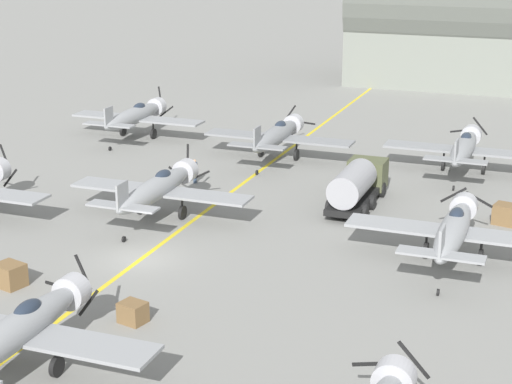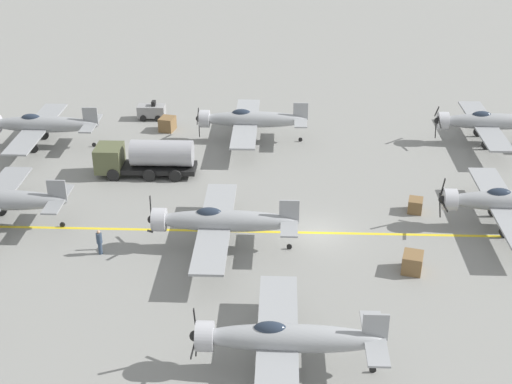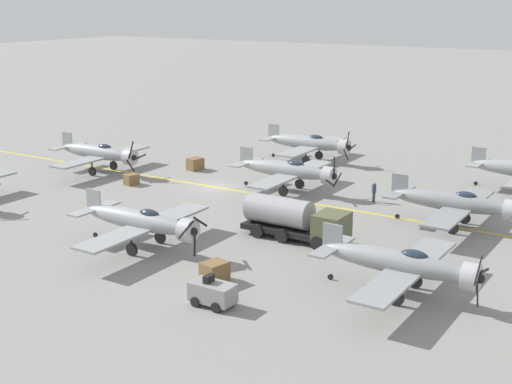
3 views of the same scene
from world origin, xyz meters
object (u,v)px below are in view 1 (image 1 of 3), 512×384
(airplane_near_center, at_px, (18,330))
(airplane_far_right, at_px, (464,148))
(ground_crew_walking, at_px, (195,170))
(supply_crate_mid_lane, at_px, (507,214))
(fuel_tanker, at_px, (357,184))
(airplane_mid_center, at_px, (158,188))
(airplane_mid_right, at_px, (454,229))
(supply_crate_outboard, at_px, (10,275))
(supply_crate_by_tanker, at_px, (133,312))
(airplane_far_center, at_px, (277,135))
(airplane_far_left, at_px, (136,116))

(airplane_near_center, relative_size, airplane_far_right, 1.00)
(ground_crew_walking, relative_size, supply_crate_mid_lane, 1.16)
(fuel_tanker, bearing_deg, airplane_mid_center, -147.97)
(airplane_mid_right, distance_m, supply_crate_outboard, 23.83)
(supply_crate_by_tanker, bearing_deg, supply_crate_outboard, 169.55)
(airplane_far_center, distance_m, supply_crate_by_tanker, 29.93)
(supply_crate_mid_lane, bearing_deg, airplane_near_center, -123.09)
(airplane_far_center, xyz_separation_m, fuel_tanker, (8.78, -8.97, -0.50))
(airplane_far_right, distance_m, supply_crate_mid_lane, 11.34)
(airplane_near_center, height_order, supply_crate_outboard, airplane_near_center)
(airplane_far_left, distance_m, airplane_far_center, 14.05)
(supply_crate_mid_lane, bearing_deg, ground_crew_walking, 176.99)
(airplane_mid_center, relative_size, fuel_tanker, 1.50)
(airplane_mid_right, relative_size, airplane_far_right, 1.00)
(airplane_near_center, bearing_deg, airplane_far_left, 120.51)
(airplane_far_center, bearing_deg, airplane_near_center, -99.66)
(airplane_far_center, bearing_deg, fuel_tanker, -57.26)
(ground_crew_walking, xyz_separation_m, supply_crate_outboard, (-1.28, -20.16, -0.35))
(airplane_mid_center, height_order, ground_crew_walking, airplane_mid_center)
(airplane_near_center, relative_size, supply_crate_by_tanker, 9.94)
(airplane_near_center, bearing_deg, supply_crate_mid_lane, 65.75)
(airplane_mid_right, xyz_separation_m, airplane_near_center, (-15.00, -18.64, 0.00))
(supply_crate_mid_lane, bearing_deg, airplane_far_right, 111.39)
(airplane_far_center, xyz_separation_m, supply_crate_by_tanker, (3.26, -29.72, -1.51))
(airplane_mid_center, xyz_separation_m, supply_crate_by_tanker, (5.63, -13.77, -1.51))
(airplane_far_left, bearing_deg, supply_crate_mid_lane, -17.34)
(airplane_mid_center, bearing_deg, fuel_tanker, 21.26)
(airplane_far_center, height_order, ground_crew_walking, airplane_far_center)
(airplane_mid_right, bearing_deg, airplane_near_center, -112.04)
(airplane_far_right, height_order, supply_crate_mid_lane, airplane_far_right)
(airplane_far_left, relative_size, supply_crate_by_tanker, 9.94)
(airplane_near_center, xyz_separation_m, ground_crew_walking, (-4.69, 27.57, -1.05))
(airplane_mid_right, relative_size, supply_crate_mid_lane, 7.90)
(airplane_far_left, height_order, airplane_far_right, airplane_far_left)
(airplane_mid_center, bearing_deg, supply_crate_mid_lane, 7.10)
(airplane_mid_center, distance_m, airplane_far_center, 16.12)
(fuel_tanker, bearing_deg, ground_crew_walking, 175.87)
(airplane_far_center, height_order, fuel_tanker, airplane_far_center)
(airplane_mid_right, height_order, airplane_mid_center, airplane_mid_center)
(airplane_near_center, bearing_deg, fuel_tanker, 83.05)
(airplane_mid_center, xyz_separation_m, ground_crew_walking, (-1.08, 7.86, -1.05))
(airplane_far_left, relative_size, airplane_far_center, 1.00)
(airplane_mid_center, relative_size, airplane_far_center, 1.00)
(airplane_mid_right, distance_m, supply_crate_by_tanker, 18.22)
(airplane_far_right, distance_m, ground_crew_walking, 20.12)
(ground_crew_walking, bearing_deg, fuel_tanker, -4.13)
(airplane_mid_right, distance_m, airplane_far_right, 18.36)
(fuel_tanker, bearing_deg, airplane_mid_right, -47.17)
(airplane_far_center, distance_m, supply_crate_mid_lane, 20.67)
(airplane_far_center, xyz_separation_m, supply_crate_outboard, (-4.74, -28.24, -1.40))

